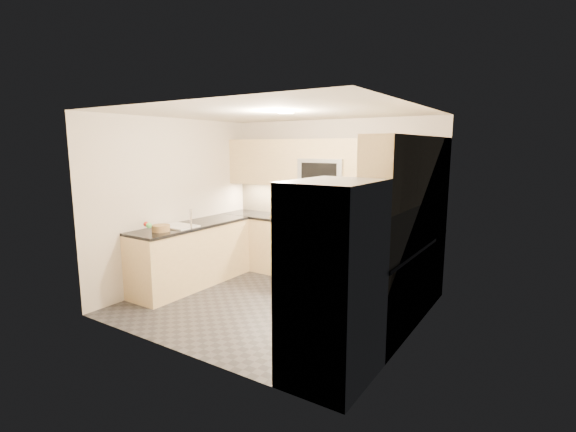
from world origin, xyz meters
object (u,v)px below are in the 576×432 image
object	(u,v)px
gas_range	(320,251)
microwave	(325,172)
cutting_board	(286,216)
refrigerator	(333,282)
utensil_bowl	(401,223)
fruit_basket	(161,228)

from	to	relation	value
gas_range	microwave	xyz separation A→B (m)	(0.00, 0.12, 1.24)
microwave	cutting_board	xyz separation A→B (m)	(-0.67, -0.08, -0.75)
refrigerator	utensil_bowl	distance (m)	2.49
gas_range	utensil_bowl	xyz separation A→B (m)	(1.25, 0.05, 0.57)
gas_range	cutting_board	distance (m)	0.84
microwave	cutting_board	bearing A→B (deg)	-173.55
gas_range	utensil_bowl	distance (m)	1.37
cutting_board	fruit_basket	bearing A→B (deg)	-111.81
utensil_bowl	refrigerator	bearing A→B (deg)	-85.31
gas_range	microwave	distance (m)	1.25
utensil_bowl	fruit_basket	size ratio (longest dim) A/B	1.27
gas_range	cutting_board	world-z (taller)	cutting_board
refrigerator	utensil_bowl	bearing A→B (deg)	94.69
microwave	utensil_bowl	size ratio (longest dim) A/B	2.48
utensil_bowl	cutting_board	size ratio (longest dim) A/B	0.69
utensil_bowl	cutting_board	world-z (taller)	utensil_bowl
microwave	fruit_basket	xyz separation A→B (m)	(-1.45, -2.01, -0.72)
refrigerator	cutting_board	distance (m)	3.26
refrigerator	fruit_basket	distance (m)	2.95
cutting_board	fruit_basket	world-z (taller)	fruit_basket
cutting_board	fruit_basket	xyz separation A→B (m)	(-0.77, -1.93, 0.04)
utensil_bowl	gas_range	bearing A→B (deg)	-177.57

